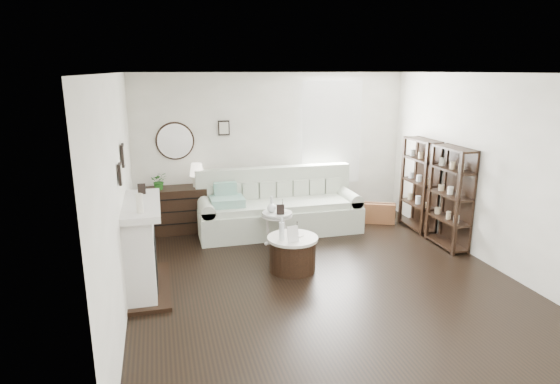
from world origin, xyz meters
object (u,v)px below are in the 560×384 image
object	(u,v)px
dresser	(179,210)
drum_table	(292,253)
sofa	(278,211)
pedestal_table	(277,215)

from	to	relation	value
dresser	drum_table	xyz separation A→B (m)	(1.45, -2.08, -0.14)
sofa	dresser	bearing A→B (deg)	167.15
dresser	sofa	bearing A→B (deg)	-12.85
sofa	pedestal_table	xyz separation A→B (m)	(-0.22, -0.79, 0.17)
sofa	pedestal_table	world-z (taller)	sofa
drum_table	sofa	bearing A→B (deg)	82.27
drum_table	pedestal_table	xyz separation A→B (m)	(0.01, 0.91, 0.28)
pedestal_table	sofa	bearing A→B (deg)	74.46
dresser	drum_table	size ratio (longest dim) A/B	1.66
dresser	drum_table	distance (m)	2.54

